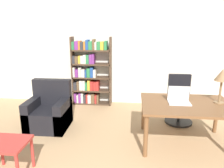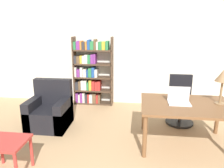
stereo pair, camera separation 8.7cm
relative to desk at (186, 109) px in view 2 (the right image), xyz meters
name	(u,v)px [view 2 (the right image)]	position (x,y,z in m)	size (l,w,h in m)	color
wall_back	(131,52)	(-1.01, 1.99, 0.70)	(8.00, 0.06, 2.70)	silver
desk	(186,109)	(0.00, 0.00, 0.00)	(1.49, 1.06, 0.74)	brown
laptop	(179,100)	(-0.12, 0.04, 0.14)	(0.36, 0.26, 0.27)	silver
table_lamp	(223,77)	(0.55, 0.09, 0.55)	(0.25, 0.25, 0.58)	olive
office_chair	(180,103)	(0.07, 0.92, -0.23)	(0.57, 0.57, 1.00)	black
side_table_blue	(7,147)	(-2.55, -1.10, -0.24)	(0.54, 0.48, 0.50)	#B2332D
armchair	(50,112)	(-2.57, 0.38, -0.35)	(0.78, 0.74, 0.93)	black
bookshelf	(90,73)	(-2.04, 1.80, 0.17)	(1.00, 0.28, 1.72)	#4C3828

